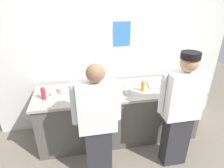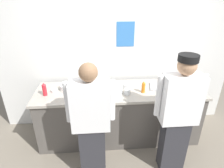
{
  "view_description": "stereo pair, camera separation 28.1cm",
  "coord_description": "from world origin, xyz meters",
  "px_view_note": "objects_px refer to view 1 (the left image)",
  "views": [
    {
      "loc": [
        -0.6,
        -2.13,
        2.25
      ],
      "look_at": [
        -0.12,
        0.36,
        1.02
      ],
      "focal_mm": 30.06,
      "sensor_mm": 36.0,
      "label": 1
    },
    {
      "loc": [
        -0.32,
        -2.17,
        2.25
      ],
      "look_at": [
        -0.12,
        0.36,
        1.02
      ],
      "focal_mm": 30.06,
      "sensor_mm": 36.0,
      "label": 2
    }
  ],
  "objects_px": {
    "plate_stack_front": "(66,89)",
    "plate_stack_rear": "(127,85)",
    "squeeze_bottle_primary": "(82,84)",
    "deli_cup": "(128,91)",
    "squeeze_bottle_secondary": "(143,86)",
    "chef_near_left": "(97,123)",
    "sheet_tray": "(165,85)",
    "ramekin_green_sauce": "(77,96)",
    "ramekin_orange_sauce": "(53,93)",
    "chef_center": "(180,110)",
    "mixing_bowl_steel": "(111,89)",
    "squeeze_bottle_spare": "(43,93)"
  },
  "relations": [
    {
      "from": "chef_center",
      "to": "squeeze_bottle_primary",
      "type": "height_order",
      "value": "chef_center"
    },
    {
      "from": "chef_near_left",
      "to": "plate_stack_rear",
      "type": "distance_m",
      "value": 0.98
    },
    {
      "from": "plate_stack_front",
      "to": "ramekin_orange_sauce",
      "type": "distance_m",
      "value": 0.19
    },
    {
      "from": "sheet_tray",
      "to": "squeeze_bottle_spare",
      "type": "height_order",
      "value": "squeeze_bottle_spare"
    },
    {
      "from": "plate_stack_rear",
      "to": "squeeze_bottle_secondary",
      "type": "height_order",
      "value": "squeeze_bottle_secondary"
    },
    {
      "from": "ramekin_orange_sauce",
      "to": "plate_stack_front",
      "type": "bearing_deg",
      "value": 18.0
    },
    {
      "from": "sheet_tray",
      "to": "ramekin_orange_sauce",
      "type": "relative_size",
      "value": 5.38
    },
    {
      "from": "sheet_tray",
      "to": "squeeze_bottle_secondary",
      "type": "bearing_deg",
      "value": -165.89
    },
    {
      "from": "squeeze_bottle_primary",
      "to": "ramekin_green_sauce",
      "type": "relative_size",
      "value": 1.74
    },
    {
      "from": "plate_stack_front",
      "to": "mixing_bowl_steel",
      "type": "xyz_separation_m",
      "value": [
        0.67,
        -0.14,
        0.01
      ]
    },
    {
      "from": "plate_stack_front",
      "to": "ramekin_green_sauce",
      "type": "height_order",
      "value": "plate_stack_front"
    },
    {
      "from": "plate_stack_front",
      "to": "sheet_tray",
      "type": "distance_m",
      "value": 1.58
    },
    {
      "from": "mixing_bowl_steel",
      "to": "ramekin_orange_sauce",
      "type": "relative_size",
      "value": 3.79
    },
    {
      "from": "squeeze_bottle_primary",
      "to": "squeeze_bottle_secondary",
      "type": "height_order",
      "value": "squeeze_bottle_secondary"
    },
    {
      "from": "plate_stack_rear",
      "to": "squeeze_bottle_spare",
      "type": "bearing_deg",
      "value": -173.0
    },
    {
      "from": "squeeze_bottle_primary",
      "to": "chef_near_left",
      "type": "bearing_deg",
      "value": -80.76
    },
    {
      "from": "plate_stack_front",
      "to": "ramekin_green_sauce",
      "type": "bearing_deg",
      "value": -48.92
    },
    {
      "from": "chef_near_left",
      "to": "chef_center",
      "type": "distance_m",
      "value": 1.09
    },
    {
      "from": "plate_stack_front",
      "to": "ramekin_orange_sauce",
      "type": "xyz_separation_m",
      "value": [
        -0.18,
        -0.06,
        -0.02
      ]
    },
    {
      "from": "chef_near_left",
      "to": "ramekin_orange_sauce",
      "type": "relative_size",
      "value": 16.12
    },
    {
      "from": "plate_stack_rear",
      "to": "deli_cup",
      "type": "height_order",
      "value": "deli_cup"
    },
    {
      "from": "sheet_tray",
      "to": "ramekin_green_sauce",
      "type": "distance_m",
      "value": 1.42
    },
    {
      "from": "squeeze_bottle_primary",
      "to": "plate_stack_front",
      "type": "bearing_deg",
      "value": -167.62
    },
    {
      "from": "chef_near_left",
      "to": "plate_stack_front",
      "type": "height_order",
      "value": "chef_near_left"
    },
    {
      "from": "plate_stack_front",
      "to": "sheet_tray",
      "type": "xyz_separation_m",
      "value": [
        1.58,
        -0.09,
        -0.03
      ]
    },
    {
      "from": "mixing_bowl_steel",
      "to": "squeeze_bottle_primary",
      "type": "bearing_deg",
      "value": 154.87
    },
    {
      "from": "plate_stack_front",
      "to": "mixing_bowl_steel",
      "type": "relative_size",
      "value": 0.55
    },
    {
      "from": "sheet_tray",
      "to": "plate_stack_rear",
      "type": "bearing_deg",
      "value": 172.68
    },
    {
      "from": "plate_stack_rear",
      "to": "ramekin_orange_sauce",
      "type": "distance_m",
      "value": 1.15
    },
    {
      "from": "squeeze_bottle_spare",
      "to": "ramekin_green_sauce",
      "type": "height_order",
      "value": "squeeze_bottle_spare"
    },
    {
      "from": "mixing_bowl_steel",
      "to": "squeeze_bottle_primary",
      "type": "height_order",
      "value": "squeeze_bottle_primary"
    },
    {
      "from": "plate_stack_front",
      "to": "plate_stack_rear",
      "type": "height_order",
      "value": "plate_stack_front"
    },
    {
      "from": "plate_stack_front",
      "to": "deli_cup",
      "type": "relative_size",
      "value": 2.31
    },
    {
      "from": "squeeze_bottle_secondary",
      "to": "ramekin_orange_sauce",
      "type": "bearing_deg",
      "value": 174.39
    },
    {
      "from": "chef_near_left",
      "to": "sheet_tray",
      "type": "distance_m",
      "value": 1.39
    },
    {
      "from": "plate_stack_front",
      "to": "squeeze_bottle_secondary",
      "type": "xyz_separation_m",
      "value": [
        1.16,
        -0.19,
        0.05
      ]
    },
    {
      "from": "mixing_bowl_steel",
      "to": "squeeze_bottle_spare",
      "type": "distance_m",
      "value": 0.97
    },
    {
      "from": "chef_center",
      "to": "mixing_bowl_steel",
      "type": "xyz_separation_m",
      "value": [
        -0.8,
        0.64,
        0.06
      ]
    },
    {
      "from": "chef_near_left",
      "to": "plate_stack_rear",
      "type": "relative_size",
      "value": 8.21
    },
    {
      "from": "deli_cup",
      "to": "chef_center",
      "type": "bearing_deg",
      "value": -44.71
    },
    {
      "from": "squeeze_bottle_primary",
      "to": "squeeze_bottle_spare",
      "type": "relative_size",
      "value": 0.89
    },
    {
      "from": "chef_near_left",
      "to": "plate_stack_front",
      "type": "relative_size",
      "value": 7.7
    },
    {
      "from": "squeeze_bottle_primary",
      "to": "deli_cup",
      "type": "relative_size",
      "value": 1.97
    },
    {
      "from": "sheet_tray",
      "to": "squeeze_bottle_primary",
      "type": "height_order",
      "value": "squeeze_bottle_primary"
    },
    {
      "from": "plate_stack_front",
      "to": "deli_cup",
      "type": "distance_m",
      "value": 0.94
    },
    {
      "from": "chef_center",
      "to": "squeeze_bottle_secondary",
      "type": "bearing_deg",
      "value": 117.63
    },
    {
      "from": "plate_stack_rear",
      "to": "ramekin_orange_sauce",
      "type": "relative_size",
      "value": 1.96
    },
    {
      "from": "sheet_tray",
      "to": "squeeze_bottle_primary",
      "type": "xyz_separation_m",
      "value": [
        -1.33,
        0.14,
        0.07
      ]
    },
    {
      "from": "chef_center",
      "to": "plate_stack_front",
      "type": "height_order",
      "value": "chef_center"
    },
    {
      "from": "ramekin_orange_sauce",
      "to": "deli_cup",
      "type": "height_order",
      "value": "deli_cup"
    }
  ]
}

